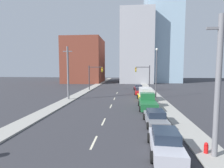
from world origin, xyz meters
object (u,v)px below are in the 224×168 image
(traffic_signal_left, at_px, (93,75))
(traffic_signal_right, at_px, (145,75))
(box_truck_yellow, at_px, (145,94))
(sedan_red, at_px, (139,91))
(street_lamp, at_px, (156,70))
(sedan_maroon, at_px, (138,88))
(fire_hydrant, at_px, (206,149))
(utility_pole_right_near, at_px, (218,87))
(pickup_truck_green, at_px, (148,102))
(sedan_gray, at_px, (156,118))
(sedan_silver, at_px, (165,142))
(utility_pole_left_mid, at_px, (68,73))

(traffic_signal_left, distance_m, traffic_signal_right, 12.77)
(box_truck_yellow, relative_size, sedan_red, 1.33)
(street_lamp, relative_size, sedan_maroon, 1.94)
(traffic_signal_left, distance_m, fire_hydrant, 34.42)
(box_truck_yellow, relative_size, sedan_maroon, 1.25)
(street_lamp, relative_size, sedan_red, 2.07)
(traffic_signal_left, bearing_deg, box_truck_yellow, -47.53)
(utility_pole_right_near, xyz_separation_m, sedan_red, (-2.91, 26.32, -3.72))
(street_lamp, xyz_separation_m, sedan_maroon, (-2.55, 10.90, -4.57))
(traffic_signal_right, relative_size, pickup_truck_green, 1.11)
(sedan_gray, relative_size, sedan_red, 1.10)
(utility_pole_right_near, bearing_deg, sedan_silver, 170.80)
(fire_hydrant, bearing_deg, box_truck_yellow, 96.13)
(sedan_gray, xyz_separation_m, sedan_red, (-0.34, 20.06, 0.03))
(sedan_silver, xyz_separation_m, sedan_red, (-0.09, 25.86, -0.02))
(fire_hydrant, relative_size, sedan_maroon, 0.18)
(fire_hydrant, distance_m, sedan_maroon, 32.28)
(street_lamp, bearing_deg, utility_pole_left_mid, -167.83)
(traffic_signal_right, bearing_deg, pickup_truck_green, -94.25)
(pickup_truck_green, height_order, sedan_maroon, pickup_truck_green)
(utility_pole_left_mid, bearing_deg, box_truck_yellow, 3.03)
(box_truck_yellow, bearing_deg, sedan_silver, -94.79)
(utility_pole_right_near, relative_size, sedan_maroon, 1.83)
(fire_hydrant, distance_m, sedan_silver, 2.50)
(fire_hydrant, xyz_separation_m, box_truck_yellow, (-2.01, 18.68, 0.62))
(fire_hydrant, xyz_separation_m, sedan_silver, (-2.48, 0.13, 0.27))
(sedan_silver, bearing_deg, traffic_signal_right, 89.93)
(box_truck_yellow, bearing_deg, traffic_signal_right, 81.61)
(fire_hydrant, distance_m, sedan_gray, 6.34)
(traffic_signal_right, height_order, sedan_gray, traffic_signal_right)
(sedan_gray, xyz_separation_m, sedan_maroon, (-0.22, 26.25, 0.01))
(utility_pole_right_near, bearing_deg, street_lamp, 90.63)
(sedan_silver, bearing_deg, sedan_maroon, 92.79)
(traffic_signal_left, distance_m, sedan_maroon, 11.71)
(street_lamp, bearing_deg, sedan_gray, -98.64)
(utility_pole_right_near, xyz_separation_m, box_truck_yellow, (-2.35, 19.00, -3.35))
(pickup_truck_green, relative_size, sedan_red, 1.26)
(traffic_signal_left, bearing_deg, fire_hydrant, -66.50)
(sedan_red, bearing_deg, sedan_gray, -85.59)
(pickup_truck_green, bearing_deg, box_truck_yellow, 88.40)
(sedan_silver, relative_size, sedan_gray, 0.96)
(fire_hydrant, bearing_deg, street_lamp, 89.70)
(traffic_signal_left, xyz_separation_m, sedan_gray, (11.43, -25.46, -3.29))
(utility_pole_left_mid, bearing_deg, sedan_gray, -42.81)
(traffic_signal_right, bearing_deg, sedan_gray, -93.02)
(utility_pole_left_mid, xyz_separation_m, pickup_truck_green, (12.95, -5.30, -3.85))
(traffic_signal_left, bearing_deg, sedan_maroon, 4.00)
(traffic_signal_left, distance_m, sedan_silver, 33.36)
(sedan_gray, xyz_separation_m, pickup_truck_green, (-0.05, 6.74, 0.20))
(traffic_signal_left, relative_size, pickup_truck_green, 1.11)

